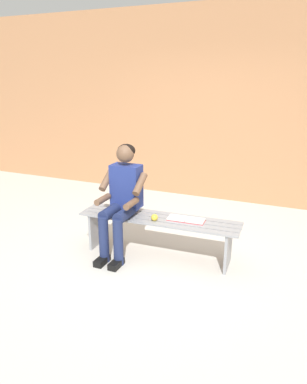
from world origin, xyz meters
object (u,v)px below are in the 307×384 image
(person_seated, at_px, (122,196))
(book_open, at_px, (186,220))
(bench_near, at_px, (159,226))
(apple, at_px, (154,217))

(person_seated, bearing_deg, book_open, -168.54)
(bench_near, xyz_separation_m, apple, (0.01, 0.10, 0.15))
(person_seated, relative_size, apple, 16.52)
(book_open, bearing_deg, person_seated, 9.09)
(person_seated, height_order, book_open, person_seated)
(person_seated, xyz_separation_m, book_open, (-0.72, -0.15, -0.23))
(bench_near, height_order, apple, apple)
(apple, relative_size, book_open, 0.18)
(person_seated, bearing_deg, bench_near, -166.07)
(person_seated, distance_m, apple, 0.45)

